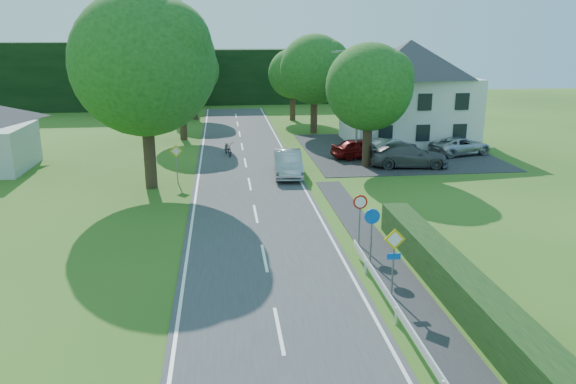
{
  "coord_description": "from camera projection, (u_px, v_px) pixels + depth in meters",
  "views": [
    {
      "loc": [
        -1.59,
        -9.93,
        9.21
      ],
      "look_at": [
        1.51,
        16.28,
        1.66
      ],
      "focal_mm": 35.0,
      "sensor_mm": 36.0,
      "label": 1
    }
  ],
  "objects": [
    {
      "name": "house_white",
      "position": [
        408.0,
        91.0,
        46.93
      ],
      "size": [
        10.6,
        8.4,
        8.6
      ],
      "color": "silver",
      "rests_on": "ground"
    },
    {
      "name": "tree_main",
      "position": [
        145.0,
        92.0,
        32.83
      ],
      "size": [
        9.4,
        9.4,
        11.64
      ],
      "primitive_type": null,
      "color": "#164A16",
      "rests_on": "ground"
    },
    {
      "name": "moving_car",
      "position": [
        288.0,
        163.0,
        36.97
      ],
      "size": [
        2.04,
        5.15,
        1.67
      ],
      "primitive_type": "imported",
      "rotation": [
        0.0,
        0.0,
        -0.06
      ],
      "color": "#A8A7AC",
      "rests_on": "road"
    },
    {
      "name": "road",
      "position": [
        253.0,
        203.0,
        31.28
      ],
      "size": [
        7.0,
        80.0,
        0.04
      ],
      "primitive_type": "cube",
      "color": "#38383A",
      "rests_on": "ground"
    },
    {
      "name": "line_edge_left",
      "position": [
        194.0,
        205.0,
        30.91
      ],
      "size": [
        0.12,
        80.0,
        0.01
      ],
      "primitive_type": "cube",
      "color": "white",
      "rests_on": "road"
    },
    {
      "name": "tree_left_far",
      "position": [
        181.0,
        91.0,
        48.64
      ],
      "size": [
        7.0,
        7.0,
        8.58
      ],
      "primitive_type": null,
      "color": "#164A16",
      "rests_on": "ground"
    },
    {
      "name": "tree_right_mid",
      "position": [
        369.0,
        106.0,
        38.71
      ],
      "size": [
        7.0,
        7.0,
        8.58
      ],
      "primitive_type": null,
      "color": "#164A16",
      "rests_on": "ground"
    },
    {
      "name": "sign_priority_right",
      "position": [
        394.0,
        250.0,
        19.8
      ],
      "size": [
        0.78,
        0.09,
        2.59
      ],
      "color": "gray",
      "rests_on": "ground"
    },
    {
      "name": "treeline_right",
      "position": [
        293.0,
        76.0,
        75.15
      ],
      "size": [
        30.0,
        5.0,
        7.0
      ],
      "primitive_type": "cube",
      "color": "black",
      "rests_on": "ground"
    },
    {
      "name": "sign_roundabout",
      "position": [
        372.0,
        225.0,
        22.7
      ],
      "size": [
        0.64,
        0.08,
        2.37
      ],
      "color": "gray",
      "rests_on": "ground"
    },
    {
      "name": "tree_right_far",
      "position": [
        314.0,
        84.0,
        51.83
      ],
      "size": [
        7.4,
        7.4,
        9.09
      ],
      "primitive_type": null,
      "color": "#164A16",
      "rests_on": "ground"
    },
    {
      "name": "sign_priority_left",
      "position": [
        176.0,
        156.0,
        35.06
      ],
      "size": [
        0.78,
        0.09,
        2.44
      ],
      "color": "gray",
      "rests_on": "ground"
    },
    {
      "name": "line_centre",
      "position": [
        253.0,
        202.0,
        31.27
      ],
      "size": [
        0.12,
        80.0,
        0.01
      ],
      "primitive_type": null,
      "color": "white",
      "rests_on": "road"
    },
    {
      "name": "line_edge_right",
      "position": [
        311.0,
        200.0,
        31.64
      ],
      "size": [
        0.12,
        80.0,
        0.01
      ],
      "primitive_type": "cube",
      "color": "white",
      "rests_on": "road"
    },
    {
      "name": "tree_left_back",
      "position": [
        193.0,
        82.0,
        60.22
      ],
      "size": [
        6.6,
        6.6,
        8.07
      ],
      "primitive_type": null,
      "color": "#164A16",
      "rests_on": "ground"
    },
    {
      "name": "motorcycle",
      "position": [
        228.0,
        148.0,
        43.16
      ],
      "size": [
        1.11,
        2.14,
        1.07
      ],
      "primitive_type": "imported",
      "rotation": [
        0.0,
        0.0,
        0.2
      ],
      "color": "black",
      "rests_on": "road"
    },
    {
      "name": "tree_right_back",
      "position": [
        293.0,
        85.0,
        59.57
      ],
      "size": [
        6.2,
        6.2,
        7.56
      ],
      "primitive_type": null,
      "color": "#164A16",
      "rests_on": "ground"
    },
    {
      "name": "parking_pad",
      "position": [
        393.0,
        151.0,
        45.05
      ],
      "size": [
        14.0,
        16.0,
        0.04
      ],
      "primitive_type": "cube",
      "color": "black",
      "rests_on": "ground"
    },
    {
      "name": "sign_speed_limit",
      "position": [
        360.0,
        208.0,
        24.58
      ],
      "size": [
        0.64,
        0.11,
        2.37
      ],
      "color": "gray",
      "rests_on": "ground"
    },
    {
      "name": "parked_car_red",
      "position": [
        360.0,
        148.0,
        42.14
      ],
      "size": [
        4.58,
        2.35,
        1.49
      ],
      "primitive_type": "imported",
      "rotation": [
        0.0,
        0.0,
        1.71
      ],
      "color": "maroon",
      "rests_on": "parking_pad"
    },
    {
      "name": "parked_car_grey",
      "position": [
        408.0,
        156.0,
        39.39
      ],
      "size": [
        5.74,
        2.86,
        1.6
      ],
      "primitive_type": "imported",
      "rotation": [
        0.0,
        0.0,
        1.46
      ],
      "color": "#4D4D52",
      "rests_on": "parking_pad"
    },
    {
      "name": "parasol",
      "position": [
        395.0,
        137.0,
        45.7
      ],
      "size": [
        2.69,
        2.71,
        1.89
      ],
      "primitive_type": "imported",
      "rotation": [
        0.0,
        0.0,
        0.38
      ],
      "color": "#D64311",
      "rests_on": "parking_pad"
    },
    {
      "name": "streetlight",
      "position": [
        356.0,
        100.0,
        40.52
      ],
      "size": [
        2.03,
        0.18,
        8.0
      ],
      "color": "gray",
      "rests_on": "ground"
    },
    {
      "name": "parked_car_silver_a",
      "position": [
        391.0,
        147.0,
        42.86
      ],
      "size": [
        4.37,
        3.21,
        1.37
      ],
      "primitive_type": "imported",
      "rotation": [
        0.0,
        0.0,
        2.05
      ],
      "color": "#9D9CA0",
      "rests_on": "parking_pad"
    },
    {
      "name": "parked_car_silver_b",
      "position": [
        461.0,
        146.0,
        43.41
      ],
      "size": [
        5.32,
        3.49,
        1.36
      ],
      "primitive_type": "imported",
      "rotation": [
        0.0,
        0.0,
        1.84
      ],
      "color": "#BBB9C1",
      "rests_on": "parking_pad"
    }
  ]
}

